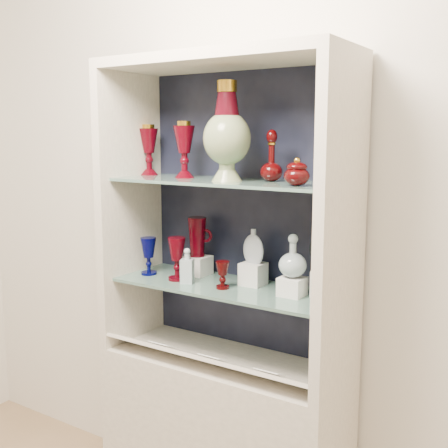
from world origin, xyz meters
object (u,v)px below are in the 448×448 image
Objects in this scene: enamel_urn at (227,131)px; ruby_decanter_a at (272,152)px; lidded_bowl at (297,171)px; cameo_medallion at (325,252)px; ruby_goblet_tall at (177,259)px; ruby_pitcher at (197,237)px; clear_round_decanter at (293,257)px; pedestal_lamp_left at (149,150)px; pedestal_lamp_right at (184,150)px; ruby_goblet_small at (223,275)px; flat_flask at (253,246)px; ruby_decanter_b at (345,157)px; cobalt_goblet at (149,256)px; clear_square_bottle at (187,266)px.

enamel_urn reaches higher than ruby_decanter_a.
enamel_urn is at bearing 172.46° from lidded_bowl.
ruby_goblet_tall is at bearing -175.09° from cameo_medallion.
ruby_pitcher reaches higher than cameo_medallion.
ruby_decanter_a is at bearing 164.45° from clear_round_decanter.
ruby_goblet_tall is 0.62m from cameo_medallion.
pedestal_lamp_left reaches higher than cameo_medallion.
pedestal_lamp_right is 0.53m from ruby_goblet_small.
ruby_pitcher reaches higher than clear_round_decanter.
pedestal_lamp_left is 1.40× the size of clear_round_decanter.
lidded_bowl reaches higher than ruby_goblet_small.
flat_flask is 0.90× the size of clear_round_decanter.
pedestal_lamp_left is 0.88m from ruby_decanter_b.
ruby_goblet_tall is at bearing -3.26° from cobalt_goblet.
enamel_urn is 3.71× the size of lidded_bowl.
pedestal_lamp_left is 1.00× the size of ruby_decanter_a.
ruby_decanter_a is 0.21m from lidded_bowl.
ruby_pitcher reaches higher than flat_flask.
ruby_pitcher is (-0.64, -0.02, -0.35)m from ruby_decanter_b.
enamel_urn reaches higher than pedestal_lamp_left.
ruby_goblet_tall is at bearing -179.01° from enamel_urn.
ruby_decanter_b is (0.41, 0.14, -0.09)m from enamel_urn.
ruby_pitcher is at bearing 152.51° from enamel_urn.
cameo_medallion is at bearing 4.68° from pedestal_lamp_right.
lidded_bowl is at bearing -8.98° from pedestal_lamp_right.
enamel_urn is (0.47, -0.10, 0.08)m from pedestal_lamp_left.
ruby_goblet_small is at bearing -132.01° from enamel_urn.
ruby_decanter_a reaches higher than clear_square_bottle.
cameo_medallion is (0.06, 0.14, -0.30)m from lidded_bowl.
ruby_decanter_a is at bearing -3.70° from flat_flask.
enamel_urn is at bearing -169.87° from cameo_medallion.
ruby_goblet_tall is at bearing -168.29° from ruby_decanter_a.
ruby_decanter_a is 0.71m from cobalt_goblet.
clear_round_decanter is at bearing -160.08° from cameo_medallion.
ruby_goblet_small is at bearing -14.53° from pedestal_lamp_right.
pedestal_lamp_right is 1.20× the size of ruby_decanter_b.
pedestal_lamp_left is at bearing -177.39° from ruby_decanter_b.
ruby_decanter_a is 0.52m from ruby_pitcher.
lidded_bowl is 0.64m from ruby_pitcher.
ruby_pitcher is at bearing 148.70° from ruby_goblet_small.
ruby_decanter_a reaches higher than ruby_pitcher.
ruby_pitcher is 1.07× the size of clear_round_decanter.
flat_flask is at bearing 10.28° from pedestal_lamp_right.
flat_flask is at bearing 11.43° from cobalt_goblet.
clear_square_bottle is at bearing -48.86° from pedestal_lamp_right.
enamel_urn reaches higher than cameo_medallion.
ruby_goblet_small is at bearing -150.89° from ruby_decanter_a.
ruby_decanter_a reaches higher than lidded_bowl.
flat_flask reaches higher than ruby_goblet_tall.
clear_square_bottle is 0.56m from cameo_medallion.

